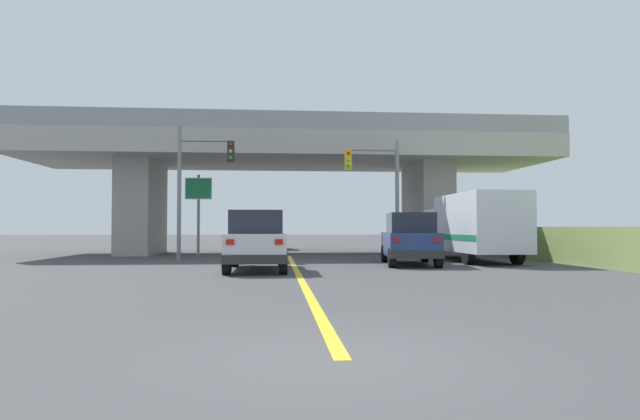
{
  "coord_description": "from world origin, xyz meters",
  "views": [
    {
      "loc": [
        -0.76,
        -6.01,
        1.47
      ],
      "look_at": [
        1.01,
        14.99,
        2.14
      ],
      "focal_mm": 30.75,
      "sensor_mm": 36.0,
      "label": 1
    }
  ],
  "objects_px": {
    "suv_lead": "(257,241)",
    "suv_crossing": "(410,239)",
    "box_truck": "(473,226)",
    "sedan_oncoming": "(268,234)",
    "traffic_signal_farside": "(197,175)",
    "traffic_signal_nearside": "(380,182)",
    "highway_sign": "(198,197)"
  },
  "relations": [
    {
      "from": "suv_lead",
      "to": "suv_crossing",
      "type": "distance_m",
      "value": 6.3
    },
    {
      "from": "box_truck",
      "to": "sedan_oncoming",
      "type": "height_order",
      "value": "box_truck"
    },
    {
      "from": "box_truck",
      "to": "sedan_oncoming",
      "type": "relative_size",
      "value": 1.7
    },
    {
      "from": "box_truck",
      "to": "traffic_signal_farside",
      "type": "xyz_separation_m",
      "value": [
        -12.09,
        1.86,
        2.27
      ]
    },
    {
      "from": "suv_lead",
      "to": "sedan_oncoming",
      "type": "bearing_deg",
      "value": 89.43
    },
    {
      "from": "sedan_oncoming",
      "to": "traffic_signal_farside",
      "type": "height_order",
      "value": "traffic_signal_farside"
    },
    {
      "from": "suv_lead",
      "to": "traffic_signal_farside",
      "type": "distance_m",
      "value": 7.38
    },
    {
      "from": "suv_crossing",
      "to": "traffic_signal_nearside",
      "type": "bearing_deg",
      "value": 101.8
    },
    {
      "from": "traffic_signal_nearside",
      "to": "box_truck",
      "type": "bearing_deg",
      "value": -30.37
    },
    {
      "from": "box_truck",
      "to": "traffic_signal_farside",
      "type": "distance_m",
      "value": 12.44
    },
    {
      "from": "box_truck",
      "to": "traffic_signal_nearside",
      "type": "height_order",
      "value": "traffic_signal_nearside"
    },
    {
      "from": "box_truck",
      "to": "traffic_signal_nearside",
      "type": "distance_m",
      "value": 4.73
    },
    {
      "from": "suv_lead",
      "to": "traffic_signal_farside",
      "type": "relative_size",
      "value": 0.78
    },
    {
      "from": "suv_lead",
      "to": "traffic_signal_farside",
      "type": "bearing_deg",
      "value": 115.09
    },
    {
      "from": "box_truck",
      "to": "traffic_signal_nearside",
      "type": "xyz_separation_m",
      "value": [
        -3.67,
        2.15,
        2.06
      ]
    },
    {
      "from": "box_truck",
      "to": "traffic_signal_farside",
      "type": "relative_size",
      "value": 1.22
    },
    {
      "from": "suv_crossing",
      "to": "box_truck",
      "type": "xyz_separation_m",
      "value": [
        3.32,
        2.05,
        0.53
      ]
    },
    {
      "from": "sedan_oncoming",
      "to": "traffic_signal_nearside",
      "type": "height_order",
      "value": "traffic_signal_nearside"
    },
    {
      "from": "suv_lead",
      "to": "suv_crossing",
      "type": "bearing_deg",
      "value": 21.14
    },
    {
      "from": "traffic_signal_nearside",
      "to": "highway_sign",
      "type": "bearing_deg",
      "value": 159.37
    },
    {
      "from": "sedan_oncoming",
      "to": "traffic_signal_nearside",
      "type": "relative_size",
      "value": 0.78
    },
    {
      "from": "sedan_oncoming",
      "to": "traffic_signal_nearside",
      "type": "bearing_deg",
      "value": -65.46
    },
    {
      "from": "traffic_signal_nearside",
      "to": "highway_sign",
      "type": "xyz_separation_m",
      "value": [
        -8.83,
        3.32,
        -0.58
      ]
    },
    {
      "from": "suv_crossing",
      "to": "traffic_signal_nearside",
      "type": "height_order",
      "value": "traffic_signal_nearside"
    },
    {
      "from": "traffic_signal_farside",
      "to": "highway_sign",
      "type": "distance_m",
      "value": 3.73
    },
    {
      "from": "suv_lead",
      "to": "sedan_oncoming",
      "type": "relative_size",
      "value": 1.09
    },
    {
      "from": "traffic_signal_nearside",
      "to": "suv_lead",
      "type": "bearing_deg",
      "value": -130.45
    },
    {
      "from": "suv_crossing",
      "to": "suv_lead",
      "type": "bearing_deg",
      "value": -151.86
    },
    {
      "from": "suv_lead",
      "to": "box_truck",
      "type": "distance_m",
      "value": 10.18
    },
    {
      "from": "box_truck",
      "to": "sedan_oncoming",
      "type": "distance_m",
      "value": 16.54
    },
    {
      "from": "suv_lead",
      "to": "box_truck",
      "type": "relative_size",
      "value": 0.64
    },
    {
      "from": "suv_crossing",
      "to": "traffic_signal_farside",
      "type": "distance_m",
      "value": 10.0
    }
  ]
}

